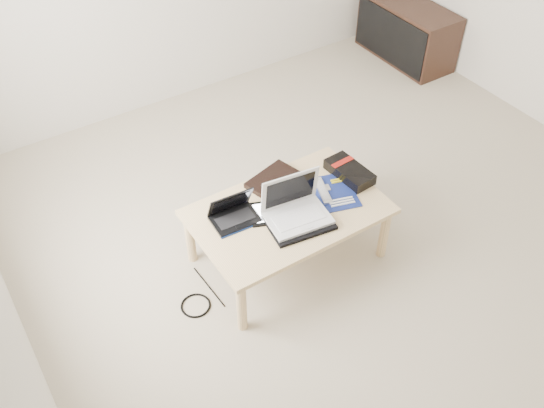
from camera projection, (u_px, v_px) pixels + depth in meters
ground at (347, 227)px, 3.94m from camera, size 4.00×4.00×0.00m
coffee_table at (288, 216)px, 3.51m from camera, size 1.10×0.70×0.40m
media_cabinet at (406, 32)px, 5.36m from camera, size 0.41×0.90×0.50m
book at (278, 183)px, 3.63m from camera, size 0.37×0.33×0.03m
netbook at (234, 214)px, 3.40m from camera, size 0.27×0.21×0.18m
tablet at (272, 212)px, 3.46m from camera, size 0.31×0.27×0.01m
remote at (323, 191)px, 3.58m from camera, size 0.12×0.23×0.02m
neoprene_sleeve at (299, 222)px, 3.39m from camera, size 0.39×0.31×0.02m
white_laptop at (295, 208)px, 3.38m from camera, size 0.38×0.29×0.25m
motherboard at (333, 192)px, 3.58m from camera, size 0.33×0.38×0.01m
gpu_box at (349, 172)px, 3.67m from camera, size 0.18×0.32×0.07m
cable_coil at (259, 219)px, 3.42m from camera, size 0.11×0.11×0.01m
floor_cable_coil at (196, 305)px, 3.47m from camera, size 0.23×0.23×0.01m
floor_cable_trail at (209, 287)px, 3.57m from camera, size 0.02×0.35×0.01m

